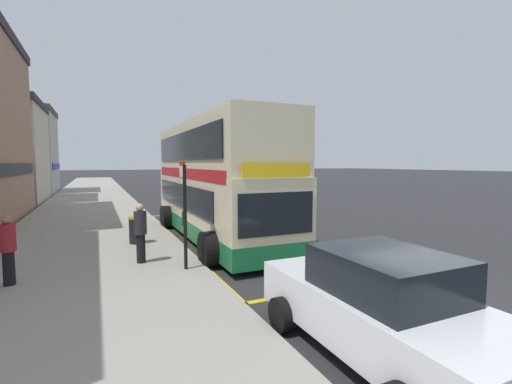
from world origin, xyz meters
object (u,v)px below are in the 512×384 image
(parked_car_silver_behind, at_px, (172,176))
(pedestrian_waiting_near_sign, at_px, (8,247))
(bus_stop_sign, at_px, (184,207))
(pedestrian_further_back, at_px, (140,231))
(parked_car_silver_distant, at_px, (191,182))
(parked_car_white_kerbside, at_px, (381,306))
(litter_bin, at_px, (136,230))
(double_decker_bus, at_px, (215,185))

(parked_car_silver_behind, height_order, pedestrian_waiting_near_sign, pedestrian_waiting_near_sign)
(bus_stop_sign, bearing_deg, pedestrian_further_back, 134.20)
(parked_car_silver_behind, xyz_separation_m, pedestrian_further_back, (-10.16, -47.47, 0.23))
(bus_stop_sign, relative_size, pedestrian_waiting_near_sign, 1.74)
(pedestrian_waiting_near_sign, bearing_deg, parked_car_silver_distant, 68.58)
(parked_car_silver_distant, relative_size, parked_car_white_kerbside, 1.00)
(parked_car_white_kerbside, xyz_separation_m, pedestrian_further_back, (-2.68, 6.23, 0.23))
(bus_stop_sign, relative_size, parked_car_silver_distant, 0.66)
(bus_stop_sign, relative_size, litter_bin, 2.99)
(parked_car_silver_behind, distance_m, pedestrian_further_back, 48.54)
(parked_car_silver_distant, height_order, pedestrian_further_back, pedestrian_further_back)
(double_decker_bus, xyz_separation_m, pedestrian_further_back, (-3.08, -2.93, -1.03))
(parked_car_white_kerbside, relative_size, pedestrian_waiting_near_sign, 2.63)
(double_decker_bus, xyz_separation_m, parked_car_silver_distant, (5.52, 25.79, -1.26))
(double_decker_bus, height_order, parked_car_silver_behind, double_decker_bus)
(pedestrian_further_back, relative_size, litter_bin, 1.77)
(double_decker_bus, bearing_deg, pedestrian_further_back, -136.47)
(pedestrian_further_back, bearing_deg, parked_car_white_kerbside, -66.71)
(parked_car_white_kerbside, distance_m, litter_bin, 9.14)
(double_decker_bus, relative_size, parked_car_silver_behind, 2.44)
(parked_car_white_kerbside, bearing_deg, parked_car_silver_distant, 80.33)
(pedestrian_waiting_near_sign, height_order, litter_bin, pedestrian_waiting_near_sign)
(double_decker_bus, relative_size, pedestrian_further_back, 6.23)
(parked_car_silver_distant, xyz_separation_m, pedestrian_further_back, (-8.60, -28.71, 0.23))
(double_decker_bus, relative_size, pedestrian_waiting_near_sign, 6.42)
(parked_car_silver_distant, bearing_deg, litter_bin, -108.30)
(pedestrian_further_back, bearing_deg, bus_stop_sign, -45.80)
(parked_car_white_kerbside, relative_size, litter_bin, 4.51)
(parked_car_white_kerbside, bearing_deg, double_decker_bus, 87.45)
(bus_stop_sign, xyz_separation_m, pedestrian_waiting_near_sign, (-3.91, 0.36, -0.76))
(pedestrian_waiting_near_sign, bearing_deg, pedestrian_further_back, 12.67)
(pedestrian_waiting_near_sign, distance_m, pedestrian_further_back, 2.99)
(bus_stop_sign, distance_m, pedestrian_waiting_near_sign, 4.00)
(pedestrian_waiting_near_sign, bearing_deg, bus_stop_sign, -5.29)
(parked_car_silver_behind, xyz_separation_m, pedestrian_waiting_near_sign, (-13.09, -48.12, 0.20))
(double_decker_bus, xyz_separation_m, parked_car_silver_behind, (7.08, 44.54, -1.26))
(parked_car_silver_distant, bearing_deg, parked_car_white_kerbside, -99.97)
(bus_stop_sign, distance_m, parked_car_silver_distant, 30.71)
(bus_stop_sign, relative_size, pedestrian_further_back, 1.69)
(bus_stop_sign, distance_m, parked_car_silver_behind, 49.35)
(pedestrian_further_back, bearing_deg, parked_car_silver_behind, 77.91)
(pedestrian_waiting_near_sign, bearing_deg, parked_car_silver_behind, 74.79)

